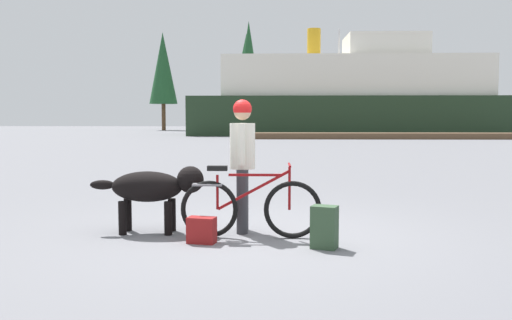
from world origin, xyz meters
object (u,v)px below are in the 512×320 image
at_px(dog, 154,188).
at_px(sailboat_moored, 338,129).
at_px(handbag_pannier, 202,230).
at_px(ferry_boat, 353,98).
at_px(person_cyclist, 242,153).
at_px(backpack, 324,227).
at_px(bicycle, 250,207).

xyz_separation_m(dog, sailboat_moored, (6.70, 37.58, -0.06)).
relative_size(handbag_pannier, ferry_boat, 0.01).
bearing_deg(sailboat_moored, person_cyclist, -98.48).
xyz_separation_m(backpack, sailboat_moored, (4.62, 38.33, 0.27)).
relative_size(person_cyclist, handbag_pannier, 5.26).
bearing_deg(dog, backpack, -19.85).
xyz_separation_m(backpack, ferry_boat, (5.97, 39.47, 2.81)).
bearing_deg(handbag_pannier, dog, 141.19).
xyz_separation_m(bicycle, ferry_boat, (6.82, 38.97, 2.67)).
distance_m(person_cyclist, dog, 1.20).
xyz_separation_m(person_cyclist, dog, (-1.11, -0.09, -0.43)).
relative_size(person_cyclist, backpack, 3.51).
height_order(backpack, handbag_pannier, backpack).
bearing_deg(backpack, bicycle, 150.06).
height_order(handbag_pannier, ferry_boat, ferry_boat).
height_order(dog, backpack, dog).
bearing_deg(bicycle, person_cyclist, 106.88).
bearing_deg(backpack, handbag_pannier, 171.51).
bearing_deg(handbag_pannier, ferry_boat, 79.37).
height_order(person_cyclist, handbag_pannier, person_cyclist).
bearing_deg(person_cyclist, bicycle, -73.12).
bearing_deg(dog, sailboat_moored, 79.90).
bearing_deg(bicycle, handbag_pannier, -152.62).
distance_m(handbag_pannier, sailboat_moored, 38.60).
height_order(person_cyclist, dog, person_cyclist).
xyz_separation_m(ferry_boat, sailboat_moored, (-1.34, -1.13, -2.53)).
bearing_deg(ferry_boat, handbag_pannier, -100.63).
xyz_separation_m(person_cyclist, sailboat_moored, (5.59, 37.49, -0.50)).
height_order(person_cyclist, sailboat_moored, sailboat_moored).
height_order(person_cyclist, ferry_boat, ferry_boat).
height_order(bicycle, sailboat_moored, sailboat_moored).
bearing_deg(backpack, dog, 160.15).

